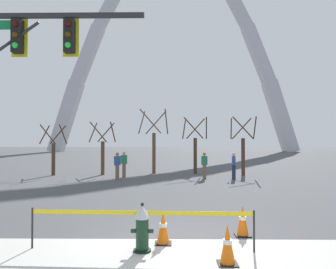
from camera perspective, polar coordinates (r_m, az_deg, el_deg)
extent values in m
plane|color=#474749|center=(8.01, 0.86, -17.41)|extent=(240.00, 240.00, 0.00)
cylinder|color=black|center=(7.06, -4.46, -19.44)|extent=(0.36, 0.36, 0.05)
cylinder|color=#14331E|center=(6.97, -4.46, -16.82)|extent=(0.26, 0.26, 0.62)
cylinder|color=#B7B7BC|center=(6.89, -4.45, -14.18)|extent=(0.30, 0.30, 0.04)
cone|color=#B7B7BC|center=(6.86, -4.45, -13.12)|extent=(0.30, 0.30, 0.22)
cylinder|color=black|center=(6.83, -4.45, -11.97)|extent=(0.06, 0.06, 0.06)
cylinder|color=#14331E|center=(6.97, -5.99, -16.29)|extent=(0.10, 0.09, 0.09)
cylinder|color=#14331E|center=(6.94, -2.91, -16.36)|extent=(0.10, 0.09, 0.09)
cylinder|color=#14331E|center=(7.17, -4.30, -16.63)|extent=(0.13, 0.14, 0.13)
cylinder|color=black|center=(7.24, -4.25, -16.46)|extent=(0.15, 0.03, 0.15)
cylinder|color=#232326|center=(7.66, -22.45, -14.78)|extent=(0.04, 0.04, 0.85)
cylinder|color=#232326|center=(7.09, 14.74, -15.95)|extent=(0.04, 0.04, 0.85)
cube|color=yellow|center=(6.94, -4.64, -13.38)|extent=(4.56, 0.19, 0.08)
cube|color=black|center=(6.49, 10.34, -21.19)|extent=(0.36, 0.36, 0.03)
cone|color=orange|center=(6.38, 10.33, -18.10)|extent=(0.28, 0.28, 0.70)
cylinder|color=white|center=(6.37, 10.33, -17.80)|extent=(0.17, 0.17, 0.08)
cube|color=black|center=(8.32, 12.86, -16.65)|extent=(0.36, 0.36, 0.03)
cone|color=orange|center=(8.23, 12.85, -14.20)|extent=(0.28, 0.28, 0.70)
cylinder|color=white|center=(8.22, 12.85, -13.96)|extent=(0.17, 0.17, 0.08)
cube|color=black|center=(7.52, -0.80, -18.38)|extent=(0.36, 0.36, 0.03)
cone|color=orange|center=(7.42, -0.80, -15.69)|extent=(0.28, 0.28, 0.70)
cylinder|color=white|center=(7.41, -0.80, -15.42)|extent=(0.17, 0.17, 0.08)
cube|color=#232326|center=(9.82, -19.03, 18.91)|extent=(4.80, 0.12, 0.12)
cylinder|color=#232326|center=(10.00, -24.43, 15.26)|extent=(1.11, 0.08, 0.81)
cube|color=black|center=(10.01, -24.64, 15.23)|extent=(0.26, 0.24, 0.90)
cube|color=gold|center=(10.13, -24.29, 15.03)|extent=(0.44, 0.03, 1.04)
sphere|color=#360606|center=(9.98, -24.96, 16.97)|extent=(0.16, 0.16, 0.16)
sphere|color=#392706|center=(9.90, -24.98, 15.43)|extent=(0.16, 0.16, 0.16)
sphere|color=green|center=(9.82, -24.99, 13.86)|extent=(0.16, 0.16, 0.16)
cube|color=black|center=(9.52, -16.70, 16.05)|extent=(0.26, 0.24, 0.90)
cube|color=gold|center=(9.65, -16.44, 15.81)|extent=(0.44, 0.03, 1.04)
sphere|color=#360606|center=(9.49, -16.94, 17.89)|extent=(0.16, 0.16, 0.16)
sphere|color=#392706|center=(9.40, -16.95, 16.27)|extent=(0.16, 0.16, 0.16)
sphere|color=green|center=(9.32, -16.96, 14.63)|extent=(0.16, 0.16, 0.16)
cube|color=#B2B5BC|center=(73.68, -17.25, 2.90)|extent=(7.28, 2.81, 15.75)
cube|color=#B2B5BC|center=(74.55, -13.75, 13.24)|extent=(6.95, 2.52, 12.86)
cube|color=#B2B5BC|center=(76.84, -10.18, 20.93)|extent=(6.59, 2.22, 10.00)
cube|color=#B2B5BC|center=(76.84, 11.81, 20.94)|extent=(6.59, 2.22, 10.00)
cube|color=#B2B5BC|center=(74.55, 15.38, 13.25)|extent=(6.95, 2.52, 12.86)
cube|color=#B2B5BC|center=(73.69, 18.88, 2.91)|extent=(7.28, 2.81, 15.75)
cylinder|color=#473323|center=(22.89, -19.25, -4.07)|extent=(0.24, 0.24, 2.12)
cylinder|color=#473323|center=(23.22, -20.61, 0.01)|extent=(0.31, 1.15, 1.28)
cylinder|color=#473323|center=(22.59, -17.72, 0.03)|extent=(0.20, 1.16, 1.28)
cylinder|color=#473323|center=(23.46, -18.52, -0.01)|extent=(1.16, 0.20, 1.28)
cylinder|color=#473323|center=(22.31, -20.13, 0.06)|extent=(1.15, 0.33, 1.28)
cylinder|color=brown|center=(22.34, -11.25, -4.03)|extent=(0.24, 0.24, 2.24)
cylinder|color=brown|center=(22.60, -12.85, 0.39)|extent=(0.32, 1.21, 1.35)
cylinder|color=brown|center=(22.12, -9.51, 0.41)|extent=(0.20, 1.22, 1.35)
cylinder|color=brown|center=(22.98, -10.70, 0.35)|extent=(1.22, 0.20, 1.35)
cylinder|color=brown|center=(21.69, -12.00, 0.45)|extent=(1.21, 0.34, 1.35)
cylinder|color=brown|center=(22.92, -2.45, -3.24)|extent=(0.24, 0.24, 2.82)
cylinder|color=brown|center=(23.18, -4.55, 2.17)|extent=(0.38, 1.51, 1.69)
cylinder|color=brown|center=(22.83, -0.26, 2.22)|extent=(0.23, 1.53, 1.69)
cylinder|color=brown|center=(23.81, -2.11, 2.08)|extent=(1.53, 0.23, 1.69)
cylinder|color=brown|center=(22.10, -3.06, 2.33)|extent=(1.51, 0.41, 1.69)
cylinder|color=#473323|center=(22.78, 4.76, -3.70)|extent=(0.24, 0.24, 2.47)
cylinder|color=#473323|center=(22.89, 2.85, 1.08)|extent=(0.34, 1.33, 1.48)
cylinder|color=#473323|center=(22.77, 6.69, 1.10)|extent=(0.21, 1.34, 1.48)
cylinder|color=#473323|center=(23.54, 4.81, 1.02)|extent=(1.34, 0.21, 1.48)
cylinder|color=#473323|center=(22.02, 4.46, 1.17)|extent=(1.33, 0.37, 1.48)
cylinder|color=#473323|center=(22.10, 12.92, -3.79)|extent=(0.24, 0.24, 2.44)
cylinder|color=#473323|center=(22.10, 10.92, 1.09)|extent=(0.34, 1.32, 1.46)
cylinder|color=#473323|center=(22.20, 14.84, 1.10)|extent=(0.21, 1.33, 1.46)
cylinder|color=#473323|center=(22.85, 12.68, 1.02)|extent=(1.33, 0.21, 1.46)
cylinder|color=#473323|center=(21.34, 12.88, 1.18)|extent=(1.32, 0.37, 1.46)
cylinder|color=brown|center=(20.62, -7.63, -6.23)|extent=(0.22, 0.22, 0.84)
cube|color=#23754C|center=(20.57, -7.63, -4.31)|extent=(0.39, 0.36, 0.54)
sphere|color=tan|center=(20.55, -7.62, -3.26)|extent=(0.20, 0.20, 0.20)
cylinder|color=brown|center=(19.69, 6.36, -6.47)|extent=(0.22, 0.22, 0.84)
cube|color=#23754C|center=(19.64, 6.35, -4.47)|extent=(0.38, 0.27, 0.54)
sphere|color=#936B4C|center=(19.62, 6.35, -3.36)|extent=(0.20, 0.20, 0.20)
cylinder|color=brown|center=(19.44, -8.78, -6.53)|extent=(0.22, 0.22, 0.84)
cube|color=#2D4C99|center=(19.38, -8.77, -4.50)|extent=(0.37, 0.39, 0.54)
sphere|color=#936B4C|center=(19.36, -8.77, -3.38)|extent=(0.20, 0.20, 0.20)
cylinder|color=#232847|center=(19.71, 11.36, -6.45)|extent=(0.22, 0.22, 0.84)
cube|color=#2D4C99|center=(19.66, 11.35, -4.45)|extent=(0.25, 0.36, 0.54)
sphere|color=beige|center=(19.64, 11.34, -3.34)|extent=(0.20, 0.20, 0.20)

